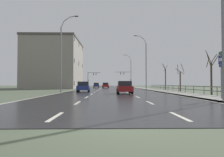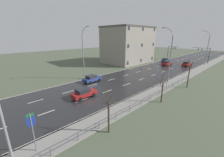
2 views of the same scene
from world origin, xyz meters
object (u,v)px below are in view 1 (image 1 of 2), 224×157
at_px(car_far_left, 124,87).
at_px(car_far_right, 96,85).
at_px(street_lamp_midground, 145,63).
at_px(brick_building, 55,64).
at_px(highway_sign, 221,69).
at_px(car_near_right, 106,85).
at_px(car_mid_centre, 83,87).
at_px(traffic_signal_right, 127,76).
at_px(traffic_signal_left, 91,77).
at_px(car_near_left, 122,85).
at_px(street_lamp_left_bank, 62,54).
at_px(street_lamp_foreground, 220,28).
at_px(street_lamp_distant, 130,71).

height_order(car_far_left, car_far_right, same).
height_order(street_lamp_midground, brick_building, brick_building).
distance_m(highway_sign, car_near_right, 45.46).
distance_m(car_mid_centre, car_far_right, 34.87).
xyz_separation_m(traffic_signal_right, traffic_signal_left, (-13.14, 1.16, -0.18)).
distance_m(car_far_left, brick_building, 34.99).
bearing_deg(car_mid_centre, car_far_left, -48.19).
bearing_deg(car_far_left, highway_sign, -53.78).
bearing_deg(street_lamp_midground, brick_building, 150.00).
bearing_deg(car_near_left, traffic_signal_right, 79.27).
xyz_separation_m(traffic_signal_left, car_far_right, (2.46, -9.08, -3.04)).
relative_size(highway_sign, traffic_signal_right, 0.65).
bearing_deg(car_far_left, car_near_left, 86.46).
distance_m(street_lamp_midground, street_lamp_left_bank, 18.72).
xyz_separation_m(car_mid_centre, car_far_left, (5.73, -5.78, 0.00)).
bearing_deg(car_far_left, street_lamp_left_bank, 146.12).
xyz_separation_m(street_lamp_foreground, traffic_signal_left, (-14.15, 60.69, -1.26)).
distance_m(street_lamp_distant, traffic_signal_right, 3.30).
relative_size(street_lamp_left_bank, traffic_signal_left, 2.10).
bearing_deg(street_lamp_foreground, car_near_left, 93.82).
distance_m(highway_sign, brick_building, 46.09).
height_order(street_lamp_foreground, car_far_right, street_lamp_foreground).
bearing_deg(highway_sign, car_near_right, 102.09).
xyz_separation_m(street_lamp_distant, highway_sign, (0.96, -55.14, -3.19)).
distance_m(traffic_signal_left, car_near_left, 15.56).
bearing_deg(street_lamp_left_bank, brick_building, 107.00).
bearing_deg(traffic_signal_right, car_mid_centre, -103.80).
xyz_separation_m(highway_sign, car_far_right, (-12.67, 49.92, -1.62)).
height_order(street_lamp_midground, highway_sign, street_lamp_midground).
height_order(street_lamp_distant, car_near_left, street_lamp_distant).
bearing_deg(street_lamp_foreground, street_lamp_left_bank, 131.06).
xyz_separation_m(highway_sign, car_near_right, (-9.52, 44.42, -1.62)).
relative_size(street_lamp_left_bank, car_near_left, 2.80).
height_order(car_near_right, car_far_left, same).
distance_m(street_lamp_midground, brick_building, 25.75).
bearing_deg(car_mid_centre, highway_sign, -53.22).
relative_size(street_lamp_midground, traffic_signal_right, 1.98).
bearing_deg(street_lamp_foreground, traffic_signal_right, 90.97).
height_order(car_far_right, brick_building, brick_building).
bearing_deg(car_far_right, street_lamp_left_bank, -98.44).
distance_m(street_lamp_midground, car_near_right, 20.24).
bearing_deg(street_lamp_midground, car_near_right, 115.84).
bearing_deg(car_near_left, highway_sign, -82.03).
bearing_deg(brick_building, car_near_right, 19.40).
distance_m(highway_sign, car_near_left, 48.46).
bearing_deg(traffic_signal_left, street_lamp_foreground, -76.87).
bearing_deg(car_mid_centre, street_lamp_distant, 71.01).
bearing_deg(traffic_signal_left, car_far_left, -80.46).
bearing_deg(car_far_right, car_near_left, -14.61).
bearing_deg(street_lamp_midground, street_lamp_distant, 90.02).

